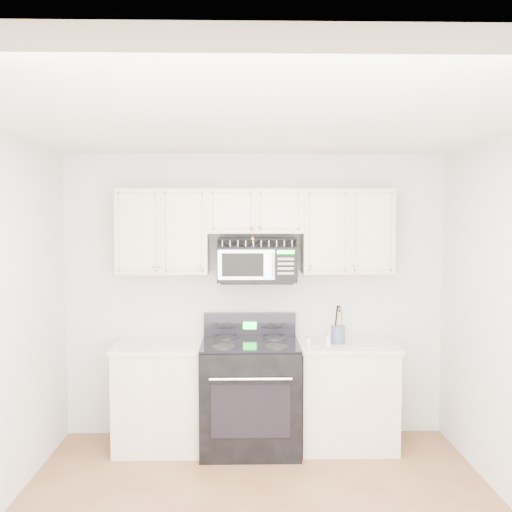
{
  "coord_description": "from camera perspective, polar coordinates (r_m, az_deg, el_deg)",
  "views": [
    {
      "loc": [
        -0.1,
        -3.51,
        2.0
      ],
      "look_at": [
        0.0,
        1.3,
        1.69
      ],
      "focal_mm": 40.0,
      "sensor_mm": 36.0,
      "label": 1
    }
  ],
  "objects": [
    {
      "name": "base_cabinet_left",
      "position": [
        5.24,
        -9.08,
        -13.89
      ],
      "size": [
        0.86,
        0.65,
        0.92
      ],
      "color": "beige",
      "rests_on": "ground"
    },
    {
      "name": "room",
      "position": [
        3.58,
        0.44,
        -7.64
      ],
      "size": [
        3.51,
        3.51,
        2.61
      ],
      "color": "olive",
      "rests_on": "ground"
    },
    {
      "name": "base_cabinet_right",
      "position": [
        5.27,
        8.96,
        -13.79
      ],
      "size": [
        0.86,
        0.65,
        0.92
      ],
      "color": "beige",
      "rests_on": "ground"
    },
    {
      "name": "shaker_salt",
      "position": [
        4.93,
        5.3,
        -8.49
      ],
      "size": [
        0.04,
        0.04,
        0.09
      ],
      "color": "white",
      "rests_on": "base_cabinet_right"
    },
    {
      "name": "shaker_pepper",
      "position": [
        4.97,
        7.21,
        -8.28
      ],
      "size": [
        0.05,
        0.05,
        0.11
      ],
      "color": "white",
      "rests_on": "base_cabinet_right"
    },
    {
      "name": "range",
      "position": [
        5.13,
        -0.59,
        -13.54
      ],
      "size": [
        0.84,
        0.76,
        1.14
      ],
      "color": "black",
      "rests_on": "ground"
    },
    {
      "name": "utensil_crock",
      "position": [
        5.08,
        8.2,
        -7.73
      ],
      "size": [
        0.12,
        0.12,
        0.33
      ],
      "color": "#4F5B85",
      "rests_on": "base_cabinet_right"
    },
    {
      "name": "upper_cabinets",
      "position": [
        5.09,
        -0.07,
        2.89
      ],
      "size": [
        2.44,
        0.37,
        0.75
      ],
      "color": "beige",
      "rests_on": "ground"
    },
    {
      "name": "microwave",
      "position": [
        5.09,
        0.08,
        -0.37
      ],
      "size": [
        0.7,
        0.4,
        0.39
      ],
      "color": "black",
      "rests_on": "ground"
    }
  ]
}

